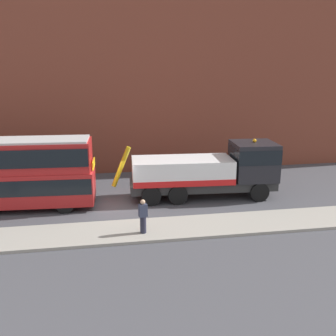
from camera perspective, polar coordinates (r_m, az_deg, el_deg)
The scene contains 5 objects.
ground_plane at distance 24.13m, azimuth -7.77°, elevation -5.22°, with size 120.00×120.00×0.00m, color #424247.
near_kerb at distance 20.20m, azimuth -7.29°, elevation -9.05°, with size 60.00×2.80×0.15m, color gray.
building_facade at distance 30.49m, azimuth -8.93°, elevation 14.38°, with size 60.00×1.50×16.00m.
recovery_tow_truck at distance 24.89m, azimuth 6.07°, elevation -0.28°, with size 10.21×3.15×3.67m.
pedestrian_bystander at distance 19.51m, azimuth -3.58°, elevation -6.94°, with size 0.45×0.36×1.71m.
Camera 1 is at (-0.63, -22.68, 8.21)m, focal length 42.75 mm.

